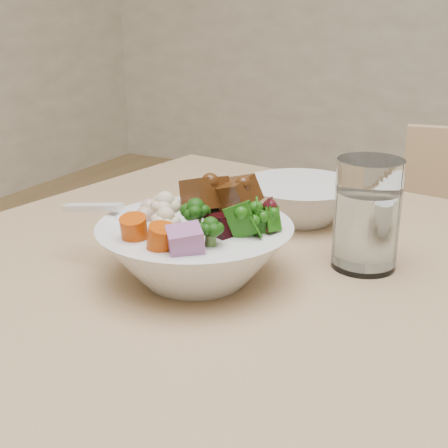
# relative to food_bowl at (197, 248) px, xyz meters

# --- Properties ---
(food_bowl) EXTENTS (0.22, 0.22, 0.12)m
(food_bowl) POSITION_rel_food_bowl_xyz_m (0.00, 0.00, 0.00)
(food_bowl) COLOR white
(food_bowl) RESTS_ON dining_table
(soup_spoon) EXTENTS (0.12, 0.04, 0.02)m
(soup_spoon) POSITION_rel_food_bowl_xyz_m (-0.10, -0.01, 0.03)
(soup_spoon) COLOR white
(soup_spoon) RESTS_ON food_bowl
(water_glass) EXTENTS (0.08, 0.08, 0.13)m
(water_glass) POSITION_rel_food_bowl_xyz_m (0.16, 0.12, 0.02)
(water_glass) COLOR white
(water_glass) RESTS_ON dining_table
(side_bowl) EXTENTS (0.17, 0.17, 0.06)m
(side_bowl) POSITION_rel_food_bowl_xyz_m (0.03, 0.25, -0.01)
(side_bowl) COLOR white
(side_bowl) RESTS_ON dining_table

